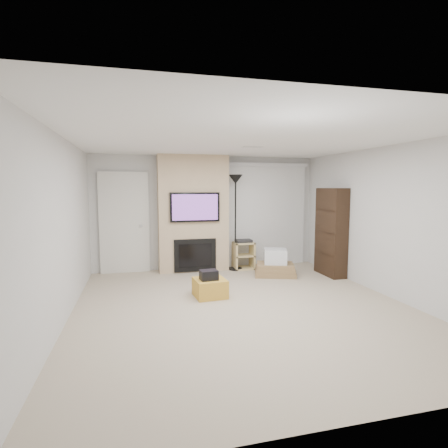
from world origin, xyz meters
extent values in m
cube|color=#B6A48C|center=(0.00, 0.00, 0.00)|extent=(5.00, 5.50, 0.00)
cube|color=white|center=(0.00, 0.00, 2.50)|extent=(5.00, 5.50, 0.00)
cube|color=silver|center=(0.00, 2.75, 1.25)|extent=(5.00, 0.00, 2.50)
cube|color=silver|center=(0.00, -2.75, 1.25)|extent=(5.00, 0.00, 2.50)
cube|color=silver|center=(-2.50, 0.00, 1.25)|extent=(0.00, 5.50, 2.50)
cube|color=silver|center=(2.50, 0.00, 1.25)|extent=(0.00, 5.50, 2.50)
cube|color=silver|center=(0.40, 0.80, 2.50)|extent=(0.35, 0.18, 0.01)
cube|color=gold|center=(-0.39, 0.62, 0.15)|extent=(0.54, 0.54, 0.30)
cube|color=black|center=(-0.41, 0.58, 0.38)|extent=(0.30, 0.24, 0.16)
cube|color=tan|center=(-0.35, 2.55, 1.25)|extent=(1.50, 0.40, 2.50)
cube|color=black|center=(-0.35, 2.32, 1.40)|extent=(1.05, 0.06, 0.62)
cube|color=#5A3074|center=(-0.35, 2.29, 1.40)|extent=(0.96, 0.00, 0.54)
cube|color=black|center=(-0.35, 2.34, 0.37)|extent=(0.90, 0.04, 0.70)
cube|color=black|center=(-0.35, 2.32, 0.37)|extent=(0.70, 0.02, 0.50)
cube|color=silver|center=(-1.80, 2.71, 1.07)|extent=(1.02, 0.08, 2.14)
cube|color=beige|center=(-1.80, 2.72, 1.02)|extent=(0.90, 0.05, 2.05)
cylinder|color=silver|center=(-1.46, 2.67, 1.00)|extent=(0.07, 0.06, 0.07)
cube|color=silver|center=(1.40, 2.69, 2.33)|extent=(1.98, 0.10, 0.08)
cube|color=white|center=(1.40, 2.70, 1.15)|extent=(1.90, 0.03, 2.29)
cylinder|color=black|center=(0.55, 2.38, 0.02)|extent=(0.31, 0.31, 0.03)
cylinder|color=black|center=(0.55, 2.38, 0.99)|extent=(0.03, 0.03, 1.94)
cone|color=black|center=(0.55, 2.38, 1.99)|extent=(0.31, 0.31, 0.20)
cube|color=#DCC381|center=(0.55, 2.41, 0.30)|extent=(0.04, 0.38, 0.60)
cube|color=#DCC381|center=(0.96, 2.41, 0.30)|extent=(0.04, 0.38, 0.60)
cube|color=#DCC381|center=(0.75, 2.41, 0.01)|extent=(0.45, 0.38, 0.03)
cube|color=#DCC381|center=(0.75, 2.41, 0.30)|extent=(0.45, 0.38, 0.03)
cube|color=#DCC381|center=(0.75, 2.41, 0.58)|extent=(0.45, 0.38, 0.03)
cube|color=black|center=(0.75, 2.41, 0.63)|extent=(0.35, 0.25, 0.06)
cube|color=olive|center=(1.21, 1.69, 0.05)|extent=(0.98, 0.85, 0.09)
cube|color=olive|center=(1.21, 1.69, 0.13)|extent=(0.92, 0.80, 0.08)
cube|color=olive|center=(1.21, 1.69, 0.21)|extent=(0.87, 0.75, 0.08)
cube|color=silver|center=(1.21, 1.69, 0.40)|extent=(0.55, 0.52, 0.30)
cube|color=black|center=(2.34, 1.45, 0.90)|extent=(0.30, 0.80, 1.80)
cube|color=black|center=(2.32, 1.45, 0.45)|extent=(0.26, 0.72, 0.02)
cube|color=black|center=(2.32, 1.45, 0.90)|extent=(0.26, 0.72, 0.02)
cube|color=black|center=(2.32, 1.45, 1.35)|extent=(0.26, 0.72, 0.02)
camera|label=1|loc=(-1.53, -4.93, 1.82)|focal=28.00mm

